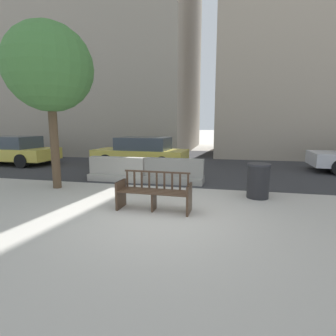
{
  "coord_description": "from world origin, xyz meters",
  "views": [
    {
      "loc": [
        1.42,
        -5.25,
        1.95
      ],
      "look_at": [
        -0.16,
        1.85,
        0.75
      ],
      "focal_mm": 28.0,
      "sensor_mm": 36.0,
      "label": 1
    }
  ],
  "objects_px": {
    "street_tree": "(49,68)",
    "car_taxi_near": "(141,152)",
    "jersey_barrier_centre": "(174,173)",
    "trash_bin": "(258,181)",
    "car_sedan_far": "(11,150)",
    "street_bench": "(154,193)",
    "jersey_barrier_left": "(117,171)"
  },
  "relations": [
    {
      "from": "street_bench",
      "to": "car_sedan_far",
      "type": "relative_size",
      "value": 0.37
    },
    {
      "from": "street_bench",
      "to": "jersey_barrier_left",
      "type": "xyz_separation_m",
      "value": [
        -2.15,
        2.87,
        -0.06
      ]
    },
    {
      "from": "jersey_barrier_centre",
      "to": "car_taxi_near",
      "type": "distance_m",
      "value": 3.76
    },
    {
      "from": "street_bench",
      "to": "jersey_barrier_left",
      "type": "distance_m",
      "value": 3.59
    },
    {
      "from": "jersey_barrier_centre",
      "to": "jersey_barrier_left",
      "type": "bearing_deg",
      "value": -178.92
    },
    {
      "from": "street_tree",
      "to": "car_sedan_far",
      "type": "distance_m",
      "value": 7.23
    },
    {
      "from": "trash_bin",
      "to": "car_sedan_far",
      "type": "bearing_deg",
      "value": 161.66
    },
    {
      "from": "jersey_barrier_centre",
      "to": "trash_bin",
      "type": "xyz_separation_m",
      "value": [
        2.57,
        -1.3,
        0.13
      ]
    },
    {
      "from": "jersey_barrier_centre",
      "to": "street_tree",
      "type": "xyz_separation_m",
      "value": [
        -3.44,
        -1.47,
        3.24
      ]
    },
    {
      "from": "street_bench",
      "to": "jersey_barrier_centre",
      "type": "distance_m",
      "value": 2.91
    },
    {
      "from": "street_bench",
      "to": "car_sedan_far",
      "type": "bearing_deg",
      "value": 148.84
    },
    {
      "from": "street_tree",
      "to": "car_sedan_far",
      "type": "xyz_separation_m",
      "value": [
        -5.33,
        3.93,
        -2.88
      ]
    },
    {
      "from": "car_sedan_far",
      "to": "street_bench",
      "type": "bearing_deg",
      "value": -31.16
    },
    {
      "from": "car_taxi_near",
      "to": "car_sedan_far",
      "type": "relative_size",
      "value": 0.95
    },
    {
      "from": "trash_bin",
      "to": "car_taxi_near",
      "type": "bearing_deg",
      "value": 137.33
    },
    {
      "from": "street_bench",
      "to": "street_tree",
      "type": "relative_size",
      "value": 0.35
    },
    {
      "from": "car_sedan_far",
      "to": "jersey_barrier_left",
      "type": "bearing_deg",
      "value": -20.36
    },
    {
      "from": "street_bench",
      "to": "car_taxi_near",
      "type": "height_order",
      "value": "car_taxi_near"
    },
    {
      "from": "jersey_barrier_left",
      "to": "trash_bin",
      "type": "height_order",
      "value": "trash_bin"
    },
    {
      "from": "street_tree",
      "to": "car_sedan_far",
      "type": "height_order",
      "value": "street_tree"
    },
    {
      "from": "jersey_barrier_centre",
      "to": "trash_bin",
      "type": "bearing_deg",
      "value": -26.79
    },
    {
      "from": "jersey_barrier_centre",
      "to": "car_sedan_far",
      "type": "relative_size",
      "value": 0.44
    },
    {
      "from": "street_bench",
      "to": "street_tree",
      "type": "height_order",
      "value": "street_tree"
    },
    {
      "from": "car_sedan_far",
      "to": "trash_bin",
      "type": "height_order",
      "value": "car_sedan_far"
    },
    {
      "from": "jersey_barrier_centre",
      "to": "jersey_barrier_left",
      "type": "xyz_separation_m",
      "value": [
        -2.03,
        -0.04,
        0.0
      ]
    },
    {
      "from": "jersey_barrier_centre",
      "to": "jersey_barrier_left",
      "type": "relative_size",
      "value": 1.0
    },
    {
      "from": "street_bench",
      "to": "car_taxi_near",
      "type": "distance_m",
      "value": 6.4
    },
    {
      "from": "street_bench",
      "to": "trash_bin",
      "type": "xyz_separation_m",
      "value": [
        2.45,
        1.61,
        0.07
      ]
    },
    {
      "from": "street_tree",
      "to": "car_taxi_near",
      "type": "bearing_deg",
      "value": 74.18
    },
    {
      "from": "jersey_barrier_left",
      "to": "street_tree",
      "type": "xyz_separation_m",
      "value": [
        -1.41,
        -1.43,
        3.24
      ]
    },
    {
      "from": "jersey_barrier_left",
      "to": "car_taxi_near",
      "type": "xyz_separation_m",
      "value": [
        -0.12,
        3.1,
        0.36
      ]
    },
    {
      "from": "jersey_barrier_left",
      "to": "street_bench",
      "type": "bearing_deg",
      "value": -53.2
    }
  ]
}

